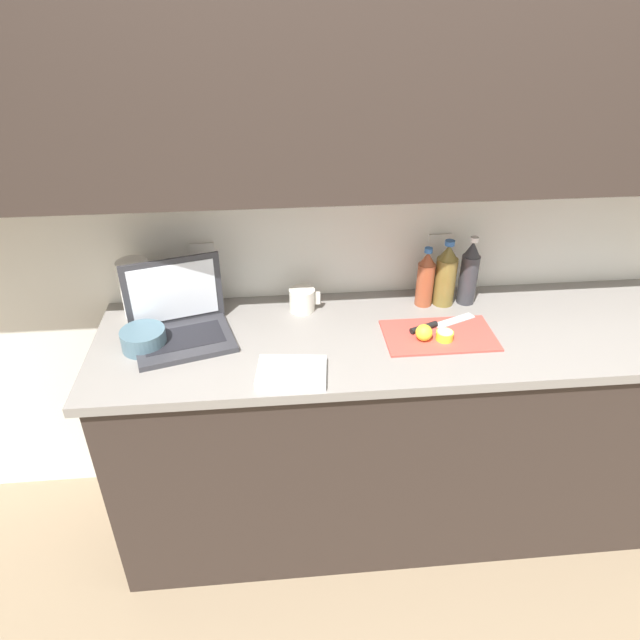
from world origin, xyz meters
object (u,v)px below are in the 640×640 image
object	(u,v)px
bottle_water_clear	(425,279)
bowl_white	(144,339)
paper_towel_roll	(136,289)
lemon_whole_beside	(424,333)
bottle_oil_tall	(446,275)
cutting_board	(439,335)
knife	(432,326)
laptop	(180,320)
lemon_half_cut	(445,335)
bottle_green_soda	(469,273)
measuring_cup	(302,300)

from	to	relation	value
bottle_water_clear	bowl_white	distance (m)	1.05
paper_towel_roll	lemon_whole_beside	bearing A→B (deg)	-15.41
paper_towel_roll	bottle_oil_tall	bearing A→B (deg)	-1.01
lemon_whole_beside	bowl_white	world-z (taller)	bowl_white
cutting_board	knife	world-z (taller)	knife
laptop	knife	bearing A→B (deg)	-18.70
lemon_whole_beside	bowl_white	distance (m)	0.96
lemon_half_cut	bottle_green_soda	distance (m)	0.32
lemon_whole_beside	measuring_cup	world-z (taller)	measuring_cup
cutting_board	lemon_half_cut	size ratio (longest dim) A/B	6.44
bottle_water_clear	paper_towel_roll	world-z (taller)	bottle_water_clear
knife	paper_towel_roll	bearing A→B (deg)	146.08
bottle_green_soda	measuring_cup	size ratio (longest dim) A/B	2.33
cutting_board	knife	distance (m)	0.05
bottle_green_soda	bottle_water_clear	world-z (taller)	bottle_green_soda
paper_towel_roll	lemon_half_cut	bearing A→B (deg)	-14.63
bottle_water_clear	bowl_white	xyz separation A→B (m)	(-1.02, -0.20, -0.07)
cutting_board	bottle_green_soda	world-z (taller)	bottle_green_soda
laptop	paper_towel_roll	size ratio (longest dim) A/B	1.78
lemon_half_cut	bottle_water_clear	bearing A→B (deg)	92.05
laptop	bowl_white	xyz separation A→B (m)	(-0.12, -0.07, -0.03)
bottle_oil_tall	bowl_white	xyz separation A→B (m)	(-1.10, -0.20, -0.08)
cutting_board	measuring_cup	world-z (taller)	measuring_cup
bottle_green_soda	bowl_white	distance (m)	1.21
laptop	measuring_cup	size ratio (longest dim) A/B	3.34
bottle_green_soda	bottle_oil_tall	size ratio (longest dim) A/B	1.04
bottle_water_clear	measuring_cup	distance (m)	0.47
bowl_white	paper_towel_roll	xyz separation A→B (m)	(-0.05, 0.22, 0.08)
lemon_whole_beside	laptop	bearing A→B (deg)	171.95
lemon_half_cut	measuring_cup	distance (m)	0.54
laptop	bowl_white	size ratio (longest dim) A/B	2.58
measuring_cup	knife	bearing A→B (deg)	-22.34
laptop	bottle_water_clear	distance (m)	0.92
lemon_whole_beside	paper_towel_roll	xyz separation A→B (m)	(-1.01, 0.28, 0.07)
lemon_half_cut	bottle_oil_tall	distance (m)	0.29
laptop	cutting_board	xyz separation A→B (m)	(0.91, -0.09, -0.06)
knife	bottle_water_clear	world-z (taller)	bottle_water_clear
bottle_oil_tall	paper_towel_roll	size ratio (longest dim) A/B	1.19
knife	bottle_oil_tall	bearing A→B (deg)	41.00
cutting_board	paper_towel_roll	bearing A→B (deg)	166.84
lemon_whole_beside	bottle_oil_tall	distance (m)	0.31
cutting_board	bowl_white	distance (m)	1.02
cutting_board	bowl_white	bearing A→B (deg)	178.53
bottle_water_clear	bowl_white	world-z (taller)	bottle_water_clear
laptop	lemon_whole_beside	size ratio (longest dim) A/B	6.66
bottle_oil_tall	bottle_water_clear	bearing A→B (deg)	180.00
laptop	bottle_green_soda	size ratio (longest dim) A/B	1.43
bottle_oil_tall	cutting_board	bearing A→B (deg)	-108.42
bottle_green_soda	measuring_cup	xyz separation A→B (m)	(-0.63, -0.00, -0.08)
bottle_green_soda	bowl_white	world-z (taller)	bottle_green_soda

